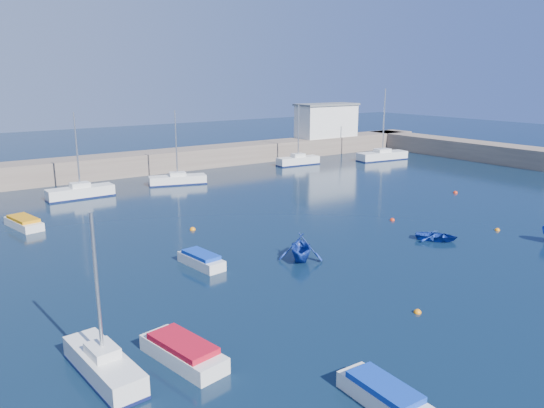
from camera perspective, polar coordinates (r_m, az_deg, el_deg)
ground at (r=34.54m, az=18.37°, el=-7.83°), size 220.00×220.00×0.00m
back_wall at (r=70.66m, az=-12.95°, el=4.42°), size 96.00×4.50×2.60m
right_arm at (r=87.39m, az=18.94°, el=5.75°), size 4.50×32.00×2.60m
harbor_office at (r=86.06m, az=5.88°, el=8.85°), size 10.00×4.00×5.00m
sailboat_1 at (r=24.02m, az=-17.66°, el=-16.14°), size 1.92×5.40×7.10m
sailboat_5 at (r=57.68m, az=-19.90°, el=1.23°), size 6.63×1.96×8.72m
sailboat_6 at (r=62.09m, az=-10.11°, el=2.62°), size 6.70×3.59×8.44m
sailboat_7 at (r=74.57m, az=2.82°, el=4.71°), size 6.36×2.24×8.31m
sailboat_8 at (r=80.52m, az=11.77°, el=5.12°), size 8.19×3.20×10.38m
motorboat_0 at (r=24.42m, az=-9.55°, el=-15.38°), size 2.36×4.71×1.01m
motorboat_1 at (r=35.38m, az=-7.63°, el=-5.97°), size 1.74×3.88×0.92m
motorboat_2 at (r=48.27m, az=-25.14°, el=-1.83°), size 2.38×4.63×0.91m
motorboat_3 at (r=21.82m, az=11.97°, el=-19.46°), size 1.49×3.98×0.92m
dinghy_center at (r=42.30m, az=17.27°, el=-3.34°), size 3.62×3.81×0.64m
dinghy_left at (r=36.07m, az=3.11°, el=-4.66°), size 4.49×4.58×1.83m
buoy_0 at (r=29.69m, az=15.37°, el=-11.22°), size 0.42×0.42×0.42m
buoy_1 at (r=47.12m, az=12.81°, el=-1.74°), size 0.44×0.44×0.44m
buoy_2 at (r=46.76m, az=23.06°, el=-2.63°), size 0.41×0.41×0.41m
buoy_3 at (r=43.65m, az=-8.54°, el=-2.78°), size 0.49×0.49×0.49m
buoy_4 at (r=59.91m, az=19.11°, el=1.12°), size 0.49×0.49×0.49m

